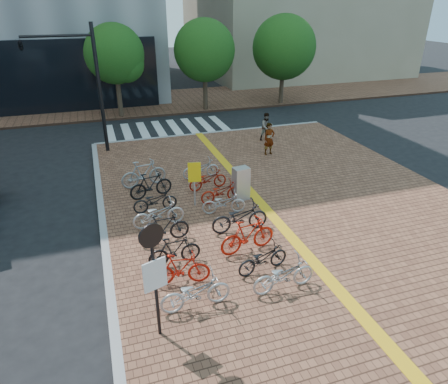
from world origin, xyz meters
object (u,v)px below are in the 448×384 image
object	(u,v)px
bike_10	(248,235)
traffic_light_pole	(64,67)
bike_14	(208,179)
bike_13	(221,192)
bike_5	(155,201)
bike_6	(151,185)
yellow_sign	(194,176)
notice_sign	(154,268)
bike_0	(195,292)
bike_8	(284,275)
pedestrian_a	(269,139)
bike_7	(144,173)
bike_12	(224,203)
bike_9	(263,258)
pedestrian_b	(267,127)
bike_15	(201,169)
bike_1	(181,269)
bike_2	(175,251)
bike_11	(240,217)
bike_3	(164,228)
utility_box	(241,183)
bike_4	(159,214)

from	to	relation	value
bike_10	traffic_light_pole	size ratio (longest dim) A/B	0.30
bike_14	traffic_light_pole	size ratio (longest dim) A/B	0.27
bike_13	traffic_light_pole	world-z (taller)	traffic_light_pole
bike_5	bike_6	world-z (taller)	bike_6
yellow_sign	bike_13	bearing A→B (deg)	-0.08
bike_10	notice_sign	xyz separation A→B (m)	(-3.26, -2.64, 1.37)
bike_0	bike_8	xyz separation A→B (m)	(2.46, -0.06, -0.00)
bike_14	pedestrian_a	xyz separation A→B (m)	(4.14, 3.04, 0.38)
bike_13	traffic_light_pole	xyz separation A→B (m)	(-5.33, 7.52, 3.91)
bike_7	traffic_light_pole	distance (m)	6.88
bike_12	bike_8	bearing A→B (deg)	-168.06
bike_0	pedestrian_a	size ratio (longest dim) A/B	1.13
bike_9	bike_5	bearing A→B (deg)	16.77
pedestrian_b	yellow_sign	world-z (taller)	yellow_sign
bike_5	bike_0	bearing A→B (deg)	179.41
bike_5	pedestrian_b	xyz separation A→B (m)	(7.38, 6.46, 0.34)
bike_15	notice_sign	world-z (taller)	notice_sign
bike_1	bike_14	size ratio (longest dim) A/B	0.98
bike_2	notice_sign	distance (m)	3.17
bike_11	bike_13	distance (m)	2.28
bike_5	bike_11	size ratio (longest dim) A/B	0.82
pedestrian_a	bike_8	bearing A→B (deg)	-120.79
bike_3	bike_6	bearing A→B (deg)	-5.98
bike_3	utility_box	bearing A→B (deg)	-62.18
bike_14	bike_15	xyz separation A→B (m)	(0.03, 1.23, -0.00)
bike_13	pedestrian_a	xyz separation A→B (m)	(3.98, 4.33, 0.39)
bike_15	pedestrian_a	world-z (taller)	pedestrian_a
bike_3	bike_15	bearing A→B (deg)	-32.30
bike_9	bike_10	bearing A→B (deg)	-7.92
bike_3	bike_5	world-z (taller)	bike_3
bike_1	bike_15	distance (m)	7.39
bike_11	notice_sign	size ratio (longest dim) A/B	0.65
utility_box	bike_14	bearing A→B (deg)	127.70
bike_4	bike_8	distance (m)	5.21
bike_3	pedestrian_b	bearing A→B (deg)	-44.69
bike_1	bike_12	xyz separation A→B (m)	(2.42, 3.53, -0.07)
bike_6	bike_9	xyz separation A→B (m)	(2.33, -5.90, -0.10)
bike_3	bike_14	xyz separation A→B (m)	(2.49, 3.46, -0.08)
bike_0	bike_4	distance (m)	4.43
bike_2	notice_sign	size ratio (longest dim) A/B	0.52
bike_14	utility_box	size ratio (longest dim) A/B	1.25
bike_3	bike_8	distance (m)	4.32
bike_3	bike_13	distance (m)	3.42
bike_15	pedestrian_a	size ratio (longest dim) A/B	1.01
bike_5	bike_12	world-z (taller)	bike_5
bike_7	bike_13	size ratio (longest dim) A/B	1.18
bike_4	utility_box	world-z (taller)	utility_box
yellow_sign	bike_0	bearing A→B (deg)	-104.34
yellow_sign	bike_11	bearing A→B (deg)	-66.44
pedestrian_b	bike_13	bearing A→B (deg)	-132.28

